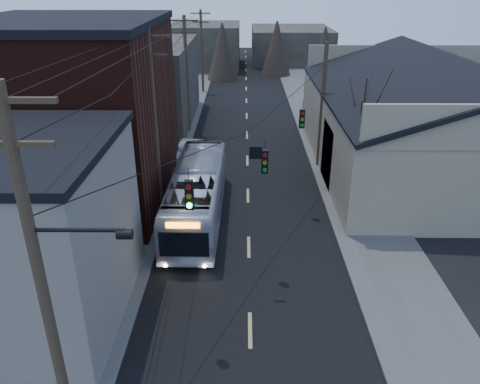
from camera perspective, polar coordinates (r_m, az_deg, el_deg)
name	(u,v)px	position (r m, az deg, el deg)	size (l,w,h in m)	color
road_surface	(247,143)	(38.02, 0.87, 6.02)	(9.00, 110.00, 0.02)	black
sidewalk_left	(167,142)	(38.51, -8.90, 6.04)	(4.00, 110.00, 0.12)	#474744
sidewalk_right	(327,142)	(38.60, 10.62, 5.96)	(4.00, 110.00, 0.12)	#474744
building_clapboard	(9,236)	(19.44, -26.38, -4.88)	(8.00, 8.00, 7.00)	gray
building_brick	(74,116)	(28.68, -19.60, 8.70)	(10.00, 12.00, 10.00)	black
building_left_far	(141,84)	(43.87, -11.97, 12.79)	(9.00, 14.00, 7.00)	#2D2A24
warehouse	(437,130)	(35.04, 22.89, 7.00)	(16.16, 20.60, 7.73)	gray
building_far_left	(205,46)	(71.81, -4.29, 17.38)	(10.00, 12.00, 6.00)	#2D2A24
building_far_right	(291,45)	(76.95, 6.19, 17.43)	(12.00, 14.00, 5.00)	#2D2A24
bare_tree	(360,140)	(28.22, 14.42, 6.12)	(0.40, 0.40, 7.20)	black
utility_lines	(200,100)	(31.13, -4.87, 11.14)	(11.24, 45.28, 10.50)	#382B1E
bus	(197,194)	(25.54, -5.27, -0.19)	(2.57, 10.96, 3.05)	#B5B8C2
parked_car	(189,150)	(34.65, -6.25, 5.06)	(1.35, 3.88, 1.28)	#A2A5AA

